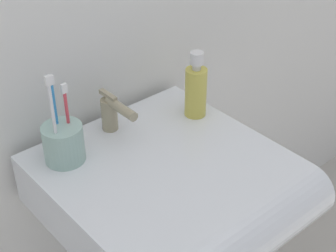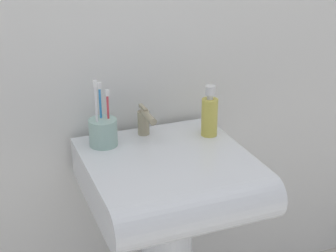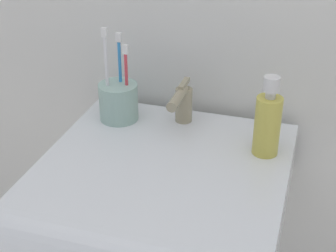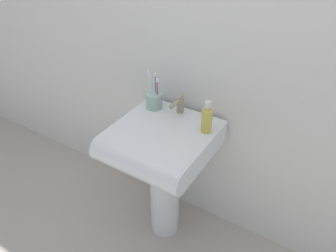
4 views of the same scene
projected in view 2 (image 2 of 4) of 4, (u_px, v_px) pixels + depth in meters
name	position (u px, v px, depth m)	size (l,w,h in m)	color
sink_basin	(172.00, 181.00, 1.51)	(0.48, 0.51, 0.12)	white
faucet	(145.00, 120.00, 1.64)	(0.04, 0.12, 0.10)	tan
toothbrush_cup	(103.00, 131.00, 1.58)	(0.09, 0.09, 0.22)	#99BFB2
soap_bottle	(210.00, 115.00, 1.64)	(0.05, 0.05, 0.17)	gold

